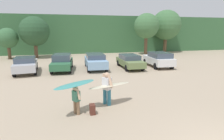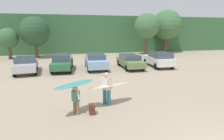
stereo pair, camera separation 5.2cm
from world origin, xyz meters
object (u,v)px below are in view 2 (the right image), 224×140
(parked_car_sky_blue, at_px, (96,61))
(parked_car_olive_green, at_px, (130,61))
(parked_car_white, at_px, (159,59))
(surfboard_teal, at_px, (75,84))
(surfboard_cream, at_px, (110,85))
(person_adult, at_px, (107,87))
(parked_car_forest_green, at_px, (63,62))
(backpack_dropped, at_px, (92,109))
(person_child, at_px, (76,98))
(parked_car_silver, at_px, (26,64))

(parked_car_sky_blue, distance_m, parked_car_olive_green, 3.44)
(parked_car_white, height_order, surfboard_teal, parked_car_white)
(parked_car_sky_blue, distance_m, parked_car_white, 6.52)
(surfboard_cream, bearing_deg, person_adult, -41.71)
(parked_car_forest_green, bearing_deg, surfboard_cream, -160.57)
(person_adult, distance_m, surfboard_cream, 0.17)
(parked_car_forest_green, height_order, backpack_dropped, parked_car_forest_green)
(person_child, bearing_deg, backpack_dropped, 131.01)
(parked_car_white, bearing_deg, parked_car_olive_green, 90.28)
(parked_car_forest_green, relative_size, surfboard_teal, 2.17)
(parked_car_sky_blue, relative_size, parked_car_olive_green, 1.02)
(parked_car_forest_green, bearing_deg, parked_car_sky_blue, -85.97)
(parked_car_white, relative_size, person_adult, 2.54)
(parked_car_olive_green, distance_m, parked_car_white, 3.09)
(parked_car_silver, bearing_deg, parked_car_olive_green, -96.81)
(parked_car_forest_green, xyz_separation_m, person_adult, (2.34, -9.20, 0.14))
(parked_car_white, bearing_deg, surfboard_cream, 143.12)
(person_child, bearing_deg, surfboard_teal, -115.57)
(parked_car_olive_green, bearing_deg, surfboard_teal, 149.22)
(person_adult, relative_size, surfboard_teal, 0.80)
(parked_car_silver, relative_size, parked_car_forest_green, 0.97)
(parked_car_forest_green, distance_m, parked_car_white, 9.66)
(parked_car_white, height_order, person_adult, person_adult)
(surfboard_cream, bearing_deg, surfboard_teal, -0.07)
(parked_car_forest_green, bearing_deg, parked_car_olive_green, -89.36)
(person_adult, distance_m, backpack_dropped, 1.45)
(parked_car_olive_green, height_order, person_child, parked_car_olive_green)
(parked_car_silver, xyz_separation_m, person_child, (3.91, -9.60, -0.05))
(parked_car_silver, bearing_deg, surfboard_teal, -163.94)
(parked_car_sky_blue, relative_size, person_adult, 2.73)
(person_adult, relative_size, person_child, 1.31)
(parked_car_forest_green, relative_size, person_child, 3.55)
(parked_car_olive_green, distance_m, surfboard_cream, 9.73)
(backpack_dropped, bearing_deg, parked_car_white, 49.47)
(parked_car_silver, distance_m, person_adult, 10.42)
(person_child, distance_m, backpack_dropped, 0.86)
(parked_car_silver, xyz_separation_m, parked_car_sky_blue, (6.27, 0.31, 0.03))
(surfboard_cream, bearing_deg, person_child, 2.21)
(parked_car_sky_blue, relative_size, parked_car_white, 1.07)
(person_adult, distance_m, surfboard_teal, 1.74)
(parked_car_forest_green, distance_m, backpack_dropped, 10.24)
(parked_car_sky_blue, bearing_deg, parked_car_forest_green, 91.33)
(parked_car_olive_green, xyz_separation_m, surfboard_teal, (-5.78, -9.42, 0.63))
(backpack_dropped, bearing_deg, surfboard_teal, 159.58)
(parked_car_white, xyz_separation_m, surfboard_cream, (-7.16, -8.71, 0.19))
(parked_car_silver, relative_size, parked_car_sky_blue, 0.97)
(person_adult, xyz_separation_m, surfboard_teal, (-1.56, -0.65, 0.41))
(surfboard_teal, bearing_deg, person_child, 62.77)
(surfboard_cream, bearing_deg, parked_car_silver, -77.19)
(parked_car_olive_green, bearing_deg, parked_car_white, -91.52)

